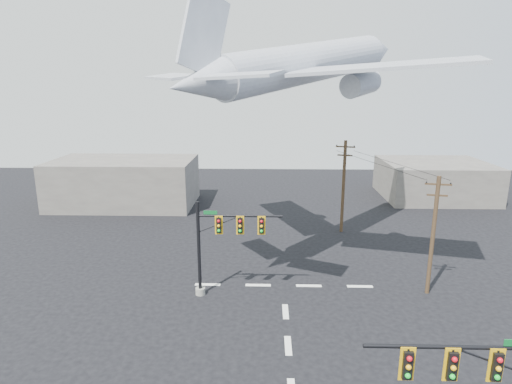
{
  "coord_description": "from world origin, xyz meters",
  "views": [
    {
      "loc": [
        -1.34,
        -18.92,
        15.39
      ],
      "look_at": [
        -1.98,
        5.0,
        9.36
      ],
      "focal_mm": 30.0,
      "sensor_mm": 36.0,
      "label": 1
    }
  ],
  "objects_px": {
    "utility_pole_b": "(343,185)",
    "signal_mast_far": "(219,244)",
    "utility_pole_a": "(433,234)",
    "airliner": "(309,64)"
  },
  "relations": [
    {
      "from": "utility_pole_a",
      "to": "signal_mast_far",
      "type": "bearing_deg",
      "value": -165.34
    },
    {
      "from": "utility_pole_b",
      "to": "airliner",
      "type": "xyz_separation_m",
      "value": [
        -4.72,
        -7.73,
        11.83
      ]
    },
    {
      "from": "signal_mast_far",
      "to": "utility_pole_a",
      "type": "relative_size",
      "value": 0.8
    },
    {
      "from": "signal_mast_far",
      "to": "utility_pole_a",
      "type": "distance_m",
      "value": 15.71
    },
    {
      "from": "signal_mast_far",
      "to": "utility_pole_a",
      "type": "height_order",
      "value": "utility_pole_a"
    },
    {
      "from": "signal_mast_far",
      "to": "utility_pole_b",
      "type": "xyz_separation_m",
      "value": [
        11.48,
        14.69,
        1.07
      ]
    },
    {
      "from": "signal_mast_far",
      "to": "utility_pole_a",
      "type": "bearing_deg",
      "value": 2.81
    },
    {
      "from": "signal_mast_far",
      "to": "utility_pole_b",
      "type": "height_order",
      "value": "utility_pole_b"
    },
    {
      "from": "utility_pole_a",
      "to": "airliner",
      "type": "bearing_deg",
      "value": 157.08
    },
    {
      "from": "utility_pole_b",
      "to": "signal_mast_far",
      "type": "bearing_deg",
      "value": -110.33
    }
  ]
}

